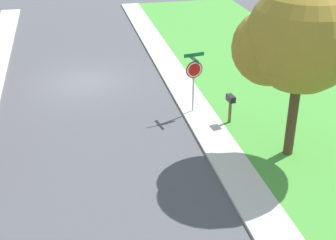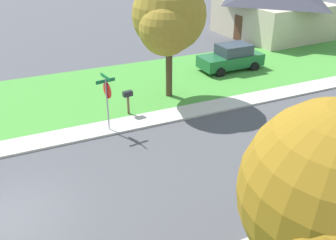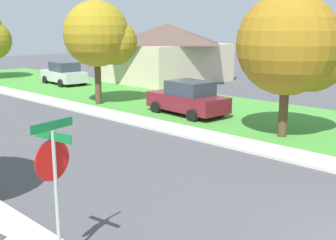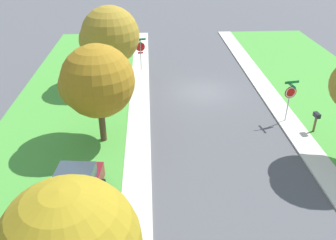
{
  "view_description": "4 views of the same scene",
  "coord_description": "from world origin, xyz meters",
  "px_view_note": "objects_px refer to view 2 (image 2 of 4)",
  "views": [
    {
      "loc": [
        0.69,
        22.99,
        9.28
      ],
      "look_at": [
        -2.66,
        7.86,
        1.4
      ],
      "focal_mm": 50.88,
      "sensor_mm": 36.0,
      "label": 1
    },
    {
      "loc": [
        10.71,
        0.78,
        8.38
      ],
      "look_at": [
        -1.84,
        6.52,
        1.4
      ],
      "focal_mm": 39.93,
      "sensor_mm": 36.0,
      "label": 2
    },
    {
      "loc": [
        -8.2,
        -1.66,
        4.36
      ],
      "look_at": [
        1.4,
        7.55,
        1.4
      ],
      "focal_mm": 44.98,
      "sensor_mm": 36.0,
      "label": 3
    },
    {
      "loc": [
        3.97,
        23.6,
        10.96
      ],
      "look_at": [
        3.0,
        6.56,
        1.4
      ],
      "focal_mm": 37.81,
      "sensor_mm": 36.0,
      "label": 4
    }
  ],
  "objects_px": {
    "tree_corner_large": "(168,19)",
    "house_left_setback": "(272,8)",
    "car_green_driveway_right": "(231,58)",
    "mailbox": "(128,97)",
    "stop_sign_far_corner": "(107,94)"
  },
  "relations": [
    {
      "from": "car_green_driveway_right",
      "to": "house_left_setback",
      "type": "bearing_deg",
      "value": 127.98
    },
    {
      "from": "car_green_driveway_right",
      "to": "mailbox",
      "type": "distance_m",
      "value": 9.31
    },
    {
      "from": "stop_sign_far_corner",
      "to": "car_green_driveway_right",
      "type": "distance_m",
      "value": 11.11
    },
    {
      "from": "stop_sign_far_corner",
      "to": "house_left_setback",
      "type": "relative_size",
      "value": 0.29
    },
    {
      "from": "car_green_driveway_right",
      "to": "mailbox",
      "type": "relative_size",
      "value": 3.31
    },
    {
      "from": "house_left_setback",
      "to": "mailbox",
      "type": "height_order",
      "value": "house_left_setback"
    },
    {
      "from": "stop_sign_far_corner",
      "to": "car_green_driveway_right",
      "type": "relative_size",
      "value": 0.64
    },
    {
      "from": "stop_sign_far_corner",
      "to": "house_left_setback",
      "type": "bearing_deg",
      "value": 122.12
    },
    {
      "from": "car_green_driveway_right",
      "to": "tree_corner_large",
      "type": "xyz_separation_m",
      "value": [
        2.61,
        -5.82,
        3.55
      ]
    },
    {
      "from": "mailbox",
      "to": "house_left_setback",
      "type": "bearing_deg",
      "value": 121.21
    },
    {
      "from": "car_green_driveway_right",
      "to": "tree_corner_large",
      "type": "bearing_deg",
      "value": -65.84
    },
    {
      "from": "tree_corner_large",
      "to": "house_left_setback",
      "type": "height_order",
      "value": "tree_corner_large"
    },
    {
      "from": "tree_corner_large",
      "to": "car_green_driveway_right",
      "type": "bearing_deg",
      "value": 114.16
    },
    {
      "from": "stop_sign_far_corner",
      "to": "car_green_driveway_right",
      "type": "height_order",
      "value": "stop_sign_far_corner"
    },
    {
      "from": "tree_corner_large",
      "to": "mailbox",
      "type": "distance_m",
      "value": 4.5
    }
  ]
}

